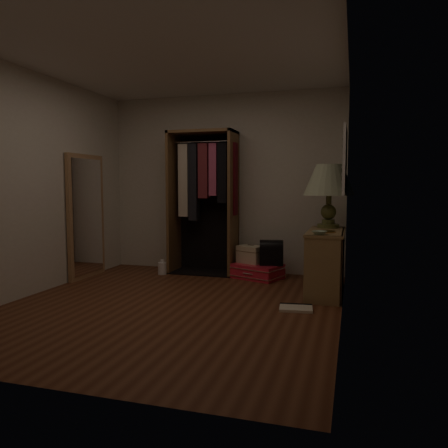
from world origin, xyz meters
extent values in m
plane|color=#552B18|center=(0.00, 0.00, 0.00)|extent=(4.00, 4.00, 0.00)
cube|color=beige|center=(0.00, 2.00, 1.30)|extent=(3.50, 0.02, 2.60)
cube|color=beige|center=(0.00, -2.00, 1.30)|extent=(3.50, 0.02, 2.60)
cube|color=beige|center=(1.75, 0.00, 1.30)|extent=(0.02, 4.00, 2.60)
cube|color=beige|center=(-1.75, 0.00, 1.30)|extent=(0.02, 4.00, 2.60)
cube|color=silver|center=(0.00, 0.00, 2.60)|extent=(3.50, 4.00, 0.01)
cube|color=white|center=(1.73, 1.00, 1.55)|extent=(0.03, 0.96, 0.76)
cube|color=black|center=(1.73, 1.00, 1.55)|extent=(0.03, 0.90, 0.70)
cube|color=beige|center=(1.71, 1.00, 1.24)|extent=(0.01, 0.88, 0.02)
cube|color=beige|center=(1.71, 1.00, 1.32)|extent=(0.01, 0.88, 0.02)
cube|color=beige|center=(1.71, 1.00, 1.39)|extent=(0.01, 0.88, 0.02)
cube|color=beige|center=(1.71, 1.00, 1.47)|extent=(0.01, 0.88, 0.02)
cube|color=beige|center=(1.71, 1.00, 1.55)|extent=(0.01, 0.88, 0.02)
cube|color=beige|center=(1.71, 1.00, 1.63)|extent=(0.01, 0.88, 0.02)
cube|color=beige|center=(1.71, 1.00, 1.71)|extent=(0.01, 0.88, 0.02)
cube|color=beige|center=(1.71, 1.00, 1.78)|extent=(0.01, 0.88, 0.02)
cube|color=beige|center=(1.71, 1.00, 1.86)|extent=(0.01, 0.88, 0.02)
cube|color=olive|center=(1.54, 0.46, 0.38)|extent=(0.40, 0.03, 0.75)
cube|color=olive|center=(1.54, 1.54, 0.38)|extent=(0.40, 0.03, 0.75)
cube|color=olive|center=(1.54, 1.00, 0.06)|extent=(0.40, 1.04, 0.03)
cube|color=olive|center=(1.54, 1.00, 0.57)|extent=(0.40, 1.04, 0.03)
cube|color=olive|center=(1.54, 1.00, 0.73)|extent=(0.42, 1.12, 0.03)
cube|color=brown|center=(1.73, 1.00, 0.38)|extent=(0.02, 1.10, 0.75)
cube|color=olive|center=(1.53, 1.33, 0.65)|extent=(0.36, 0.38, 0.13)
cube|color=gray|center=(1.47, 0.53, 0.22)|extent=(0.20, 0.04, 0.30)
cube|color=#4C3833|center=(1.46, 0.58, 0.21)|extent=(0.18, 0.04, 0.27)
cube|color=#B7AD99|center=(1.48, 0.63, 0.19)|extent=(0.21, 0.05, 0.24)
cube|color=brown|center=(1.48, 0.69, 0.22)|extent=(0.22, 0.04, 0.29)
cube|color=#3F4C59|center=(1.46, 0.74, 0.22)|extent=(0.18, 0.04, 0.28)
cube|color=gray|center=(1.48, 0.79, 0.23)|extent=(0.21, 0.03, 0.31)
cube|color=#59594C|center=(1.46, 0.83, 0.23)|extent=(0.18, 0.03, 0.30)
cube|color=#B2724C|center=(1.45, 0.87, 0.23)|extent=(0.15, 0.03, 0.32)
cube|color=beige|center=(1.45, 0.91, 0.23)|extent=(0.15, 0.03, 0.30)
cube|color=#332D38|center=(1.47, 0.96, 0.19)|extent=(0.21, 0.04, 0.24)
cube|color=gray|center=(1.45, 1.00, 0.19)|extent=(0.15, 0.03, 0.22)
cube|color=#4C3833|center=(1.47, 1.05, 0.19)|extent=(0.21, 0.03, 0.23)
cube|color=#B7AD99|center=(1.47, 1.09, 0.21)|extent=(0.20, 0.04, 0.27)
cube|color=brown|center=(1.47, 1.14, 0.21)|extent=(0.21, 0.04, 0.26)
cube|color=#3F4C59|center=(1.46, 1.19, 0.23)|extent=(0.17, 0.04, 0.32)
cube|color=gray|center=(1.46, 1.24, 0.22)|extent=(0.18, 0.04, 0.30)
cube|color=#59594C|center=(1.48, 1.30, 0.20)|extent=(0.21, 0.04, 0.25)
cube|color=#B2724C|center=(1.47, 1.34, 0.23)|extent=(0.20, 0.03, 0.31)
cube|color=beige|center=(1.47, 1.39, 0.20)|extent=(0.19, 0.05, 0.24)
cube|color=#332D38|center=(1.47, 1.44, 0.20)|extent=(0.19, 0.04, 0.25)
cube|color=brown|center=(-0.70, 1.74, 1.02)|extent=(0.04, 0.50, 2.05)
cube|color=brown|center=(0.20, 1.74, 1.02)|extent=(0.04, 0.50, 2.05)
cube|color=brown|center=(-0.25, 1.74, 2.03)|extent=(0.95, 0.50, 0.04)
cube|color=black|center=(-0.25, 1.98, 1.02)|extent=(0.95, 0.02, 2.05)
cube|color=black|center=(-0.25, 1.74, 0.01)|extent=(0.95, 0.50, 0.02)
cylinder|color=white|center=(-0.25, 1.74, 1.90)|extent=(0.87, 0.02, 0.02)
cube|color=beige|center=(-0.53, 1.72, 1.35)|extent=(0.14, 0.11, 1.05)
cube|color=black|center=(-0.38, 1.72, 1.32)|extent=(0.12, 0.16, 1.10)
cube|color=maroon|center=(-0.23, 1.72, 1.48)|extent=(0.14, 0.14, 0.77)
cube|color=#BF4C72|center=(-0.08, 1.72, 1.50)|extent=(0.11, 0.11, 0.74)
cube|color=black|center=(0.06, 1.72, 1.45)|extent=(0.13, 0.13, 0.84)
cube|color=#590F19|center=(0.20, 1.72, 1.36)|extent=(0.11, 0.15, 1.01)
cube|color=#A77A51|center=(-1.71, 1.00, 0.85)|extent=(0.05, 0.80, 1.70)
cube|color=white|center=(-1.68, 1.00, 0.85)|extent=(0.01, 0.68, 1.58)
cube|color=red|center=(0.59, 1.60, 0.10)|extent=(0.75, 0.64, 0.20)
cube|color=white|center=(0.59, 1.60, 0.04)|extent=(0.77, 0.66, 0.01)
cube|color=white|center=(0.59, 1.60, 0.15)|extent=(0.77, 0.66, 0.01)
cylinder|color=white|center=(0.51, 1.38, 0.10)|extent=(0.14, 0.07, 0.02)
cube|color=beige|center=(0.48, 1.66, 0.32)|extent=(0.42, 0.36, 0.24)
cube|color=brown|center=(0.48, 1.66, 0.37)|extent=(0.42, 0.37, 0.01)
cylinder|color=white|center=(0.48, 1.66, 0.45)|extent=(0.10, 0.06, 0.02)
cube|color=black|center=(0.78, 1.60, 0.32)|extent=(0.35, 0.26, 0.24)
cylinder|color=black|center=(0.78, 1.60, 0.44)|extent=(0.35, 0.26, 0.20)
cylinder|color=#4E5428|center=(1.54, 1.37, 0.77)|extent=(0.30, 0.30, 0.05)
cylinder|color=#4E5428|center=(1.54, 1.37, 0.82)|extent=(0.18, 0.18, 0.06)
sphere|color=#4E5428|center=(1.54, 1.37, 0.95)|extent=(0.21, 0.21, 0.19)
cylinder|color=#4E5428|center=(1.54, 1.37, 1.10)|extent=(0.08, 0.08, 0.11)
cone|color=beige|center=(1.54, 1.37, 1.35)|extent=(0.71, 0.71, 0.38)
cone|color=beige|center=(1.54, 1.37, 1.35)|extent=(0.63, 0.63, 0.36)
cylinder|color=olive|center=(1.54, 0.82, 0.76)|extent=(0.30, 0.30, 0.01)
imported|color=#99B89A|center=(1.49, 0.57, 0.77)|extent=(0.19, 0.19, 0.04)
cylinder|color=white|center=(-0.78, 1.47, 0.09)|extent=(0.16, 0.16, 0.17)
cylinder|color=white|center=(-0.78, 1.47, 0.19)|extent=(0.07, 0.07, 0.04)
cube|color=beige|center=(1.29, 0.22, 0.01)|extent=(0.37, 0.31, 0.03)
cube|color=black|center=(1.28, 0.33, 0.01)|extent=(0.34, 0.08, 0.03)
camera|label=1|loc=(1.83, -4.22, 1.28)|focal=35.00mm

